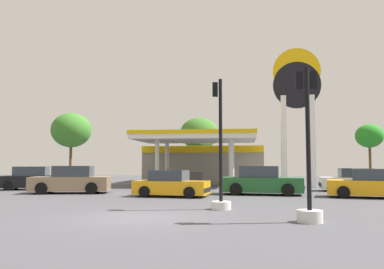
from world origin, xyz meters
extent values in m
plane|color=#47474C|center=(0.00, 0.00, 0.00)|extent=(90.00, 90.00, 0.00)
cube|color=gray|center=(-0.29, 25.83, 1.71)|extent=(11.16, 6.60, 3.43)
cube|color=#EAB70C|center=(-0.29, 22.48, 3.08)|extent=(11.16, 0.12, 0.60)
cube|color=white|center=(-0.29, 18.66, 3.79)|extent=(9.42, 7.13, 0.35)
cube|color=#EAB70C|center=(-0.29, 18.66, 4.12)|extent=(9.52, 7.23, 0.30)
cylinder|color=silver|center=(-3.12, 16.70, 1.81)|extent=(0.32, 0.32, 3.62)
cylinder|color=silver|center=(2.54, 16.70, 1.81)|extent=(0.32, 0.32, 3.62)
cylinder|color=silver|center=(-3.12, 20.62, 1.81)|extent=(0.32, 0.32, 3.62)
cylinder|color=silver|center=(2.54, 20.62, 1.81)|extent=(0.32, 0.32, 3.62)
cube|color=#4C4C51|center=(-0.29, 18.66, 0.55)|extent=(0.90, 0.60, 1.10)
cube|color=white|center=(6.57, 17.77, 3.51)|extent=(0.40, 0.56, 7.02)
cube|color=white|center=(8.69, 17.77, 3.51)|extent=(0.40, 0.56, 7.02)
cylinder|color=black|center=(7.63, 17.77, 7.84)|extent=(3.62, 0.22, 3.62)
cylinder|color=#F2B20C|center=(7.63, 17.79, 8.93)|extent=(3.62, 0.22, 3.62)
cube|color=white|center=(7.63, 17.83, 8.38)|extent=(3.33, 0.08, 0.65)
cylinder|color=black|center=(9.22, 13.11, 0.32)|extent=(0.65, 0.26, 0.63)
cylinder|color=black|center=(9.34, 14.81, 0.32)|extent=(0.65, 0.26, 0.63)
cylinder|color=black|center=(11.80, 12.93, 0.32)|extent=(0.65, 0.26, 0.63)
cylinder|color=black|center=(11.92, 14.63, 0.32)|extent=(0.65, 0.26, 0.63)
cube|color=silver|center=(10.57, 13.87, 0.52)|extent=(4.28, 2.04, 0.75)
cube|color=#2D3842|center=(10.72, 13.86, 1.18)|extent=(2.09, 1.68, 0.63)
cube|color=black|center=(8.53, 14.02, 0.42)|extent=(0.24, 1.66, 0.24)
cylinder|color=black|center=(-9.87, 13.93, 0.34)|extent=(0.71, 0.42, 0.68)
cylinder|color=black|center=(-9.35, 12.19, 0.34)|extent=(0.71, 0.42, 0.68)
cylinder|color=black|center=(-12.50, 13.15, 0.34)|extent=(0.71, 0.42, 0.68)
cylinder|color=black|center=(-11.98, 11.41, 0.34)|extent=(0.71, 0.42, 0.68)
cube|color=black|center=(-10.92, 12.67, 0.56)|extent=(4.78, 3.05, 0.80)
cube|color=#2D3842|center=(-11.07, 12.62, 1.25)|extent=(2.49, 2.18, 0.68)
cube|color=black|center=(-8.84, 13.29, 0.44)|extent=(0.63, 1.73, 0.25)
cylinder|color=black|center=(6.08, 11.09, 0.35)|extent=(0.72, 0.31, 0.70)
cylinder|color=black|center=(5.89, 9.22, 0.35)|extent=(0.72, 0.31, 0.70)
cylinder|color=black|center=(3.25, 11.39, 0.35)|extent=(0.72, 0.31, 0.70)
cylinder|color=black|center=(3.05, 9.52, 0.35)|extent=(0.72, 0.31, 0.70)
cube|color=#1E5928|center=(4.57, 10.30, 0.58)|extent=(4.77, 2.39, 0.83)
cube|color=#2D3842|center=(4.41, 10.32, 1.30)|extent=(2.35, 1.93, 0.70)
cube|color=black|center=(6.81, 10.07, 0.46)|extent=(0.32, 1.83, 0.26)
cylinder|color=black|center=(0.93, 8.88, 0.30)|extent=(0.63, 0.29, 0.61)
cylinder|color=black|center=(0.72, 7.26, 0.30)|extent=(0.63, 0.29, 0.61)
cylinder|color=black|center=(-1.52, 9.20, 0.30)|extent=(0.63, 0.29, 0.61)
cylinder|color=black|center=(-1.74, 7.58, 0.30)|extent=(0.63, 0.29, 0.61)
cube|color=orange|center=(-0.40, 8.23, 0.50)|extent=(4.17, 2.17, 0.72)
cube|color=#2D3842|center=(-0.55, 8.25, 1.13)|extent=(2.07, 1.71, 0.61)
cube|color=black|center=(1.53, 7.98, 0.40)|extent=(0.32, 1.59, 0.23)
cylinder|color=black|center=(-8.14, 8.63, 0.35)|extent=(0.74, 0.38, 0.70)
cylinder|color=black|center=(-8.52, 10.48, 0.35)|extent=(0.74, 0.38, 0.70)
cylinder|color=black|center=(-5.34, 9.21, 0.35)|extent=(0.74, 0.38, 0.70)
cylinder|color=black|center=(-5.72, 11.06, 0.35)|extent=(0.74, 0.38, 0.70)
cube|color=#8C7556|center=(-6.93, 9.85, 0.58)|extent=(4.90, 2.82, 0.83)
cube|color=#2D3842|center=(-6.77, 9.88, 1.30)|extent=(2.49, 2.12, 0.70)
cube|color=black|center=(-9.14, 9.39, 0.46)|extent=(0.50, 1.82, 0.26)
cylinder|color=black|center=(8.62, 8.39, 0.32)|extent=(0.68, 0.36, 0.65)
cylinder|color=black|center=(9.00, 10.09, 0.32)|extent=(0.68, 0.36, 0.65)
cube|color=orange|center=(10.09, 8.95, 0.53)|extent=(4.52, 2.66, 0.77)
cube|color=#2D3842|center=(10.24, 8.92, 1.20)|extent=(2.31, 1.98, 0.65)
cube|color=black|center=(8.06, 9.41, 0.42)|extent=(0.49, 1.67, 0.24)
cylinder|color=silver|center=(5.51, -0.37, 0.19)|extent=(0.78, 0.78, 0.37)
cylinder|color=black|center=(5.51, -0.37, 2.59)|extent=(0.14, 0.14, 4.45)
cube|color=black|center=(5.29, -0.21, 4.43)|extent=(0.21, 0.20, 0.57)
sphere|color=red|center=(5.29, -0.08, 4.61)|extent=(0.15, 0.15, 0.15)
sphere|color=#D89E0C|center=(5.29, -0.08, 4.43)|extent=(0.15, 0.15, 0.15)
sphere|color=green|center=(5.29, -0.08, 4.25)|extent=(0.15, 0.15, 0.15)
cube|color=black|center=(5.73, -0.21, 4.43)|extent=(0.21, 0.20, 0.57)
sphere|color=red|center=(5.73, -0.08, 4.61)|extent=(0.15, 0.15, 0.15)
sphere|color=#D89E0C|center=(5.73, -0.08, 4.43)|extent=(0.15, 0.15, 0.15)
sphere|color=green|center=(5.73, -0.08, 4.25)|extent=(0.15, 0.15, 0.15)
cylinder|color=silver|center=(2.61, 2.69, 0.16)|extent=(0.79, 0.79, 0.31)
cylinder|color=black|center=(2.61, 2.69, 2.75)|extent=(0.14, 0.14, 4.87)
cube|color=black|center=(2.39, 2.85, 4.80)|extent=(0.21, 0.20, 0.57)
sphere|color=red|center=(2.39, 2.97, 4.98)|extent=(0.15, 0.15, 0.15)
sphere|color=#D89E0C|center=(2.39, 2.97, 4.80)|extent=(0.15, 0.15, 0.15)
sphere|color=green|center=(2.39, 2.97, 4.62)|extent=(0.15, 0.15, 0.15)
cylinder|color=brown|center=(-16.81, 31.14, 2.00)|extent=(0.32, 0.32, 4.00)
ellipsoid|color=#387427|center=(-16.81, 31.14, 5.75)|extent=(4.68, 4.68, 4.10)
cylinder|color=brown|center=(-1.31, 29.48, 1.76)|extent=(0.39, 0.39, 3.52)
ellipsoid|color=#3A6D26|center=(-1.31, 29.48, 5.08)|extent=(4.17, 4.17, 3.47)
cylinder|color=brown|center=(16.77, 30.72, 1.82)|extent=(0.27, 0.27, 3.65)
ellipsoid|color=#247E21|center=(16.77, 30.72, 4.73)|extent=(2.88, 2.88, 2.51)
camera|label=1|loc=(3.53, -12.85, 1.80)|focal=36.62mm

